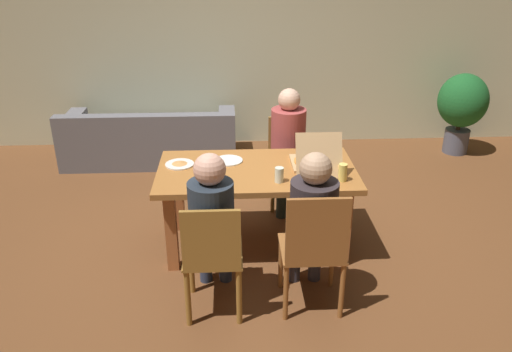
{
  "coord_description": "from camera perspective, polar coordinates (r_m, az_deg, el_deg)",
  "views": [
    {
      "loc": [
        -0.21,
        -3.92,
        2.47
      ],
      "look_at": [
        0.0,
        0.1,
        0.63
      ],
      "focal_mm": 35.84,
      "sensor_mm": 36.0,
      "label": 1
    }
  ],
  "objects": [
    {
      "name": "person_0",
      "position": [
        3.65,
        6.28,
        -4.31
      ],
      "size": [
        0.33,
        0.5,
        1.21
      ],
      "color": "#373643",
      "rests_on": "ground"
    },
    {
      "name": "plate_2",
      "position": [
        4.41,
        -8.52,
        1.35
      ],
      "size": [
        0.25,
        0.25,
        0.03
      ],
      "color": "white",
      "rests_on": "dining_table"
    },
    {
      "name": "chair_2",
      "position": [
        3.58,
        -4.87,
        -8.85
      ],
      "size": [
        0.41,
        0.43,
        0.92
      ],
      "color": "olive",
      "rests_on": "ground"
    },
    {
      "name": "ground_plane",
      "position": [
        4.64,
        0.06,
        -7.64
      ],
      "size": [
        20.0,
        20.0,
        0.0
      ],
      "primitive_type": "plane",
      "color": "brown"
    },
    {
      "name": "potted_plant",
      "position": [
        6.93,
        22.03,
        7.38
      ],
      "size": [
        0.61,
        0.61,
        1.02
      ],
      "color": "#505362",
      "rests_on": "ground"
    },
    {
      "name": "dining_table",
      "position": [
        4.34,
        0.07,
        -0.58
      ],
      "size": [
        1.67,
        0.9,
        0.74
      ],
      "color": "#A6672F",
      "rests_on": "ground"
    },
    {
      "name": "chair_0",
      "position": [
        3.61,
        6.51,
        -7.82
      ],
      "size": [
        0.45,
        0.43,
        0.98
      ],
      "color": "#965B2B",
      "rests_on": "ground"
    },
    {
      "name": "back_wall",
      "position": [
        6.72,
        -1.17,
        14.52
      ],
      "size": [
        7.77,
        0.12,
        2.6
      ],
      "primitive_type": "cube",
      "color": "beige",
      "rests_on": "ground"
    },
    {
      "name": "drinking_glass_0",
      "position": [
        4.11,
        9.65,
        0.39
      ],
      "size": [
        0.07,
        0.07,
        0.14
      ],
      "primitive_type": "cylinder",
      "color": "#E1CB61",
      "rests_on": "dining_table"
    },
    {
      "name": "couch",
      "position": [
        6.43,
        -11.66,
        3.85
      ],
      "size": [
        2.08,
        0.85,
        0.68
      ],
      "color": "slate",
      "rests_on": "ground"
    },
    {
      "name": "person_1",
      "position": [
        5.01,
        3.67,
        4.07
      ],
      "size": [
        0.34,
        0.52,
        1.22
      ],
      "color": "#2E403E",
      "rests_on": "ground"
    },
    {
      "name": "plate_0",
      "position": [
        4.1,
        -5.12,
        -0.4
      ],
      "size": [
        0.24,
        0.24,
        0.01
      ],
      "color": "white",
      "rests_on": "dining_table"
    },
    {
      "name": "pizza_box_0",
      "position": [
        4.34,
        6.51,
        1.66
      ],
      "size": [
        0.37,
        0.54,
        0.36
      ],
      "color": "tan",
      "rests_on": "dining_table"
    },
    {
      "name": "chair_1",
      "position": [
        5.22,
        3.44,
        2.19
      ],
      "size": [
        0.38,
        0.44,
        0.87
      ],
      "color": "olive",
      "rests_on": "ground"
    },
    {
      "name": "plate_1",
      "position": [
        4.45,
        -3.1,
        1.73
      ],
      "size": [
        0.25,
        0.25,
        0.01
      ],
      "color": "white",
      "rests_on": "dining_table"
    },
    {
      "name": "drinking_glass_1",
      "position": [
        4.04,
        2.61,
        0.13
      ],
      "size": [
        0.07,
        0.07,
        0.12
      ],
      "primitive_type": "cylinder",
      "color": "silver",
      "rests_on": "dining_table"
    },
    {
      "name": "person_2",
      "position": [
        3.6,
        -4.93,
        -4.65
      ],
      "size": [
        0.32,
        0.54,
        1.23
      ],
      "color": "#2D364E",
      "rests_on": "ground"
    }
  ]
}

